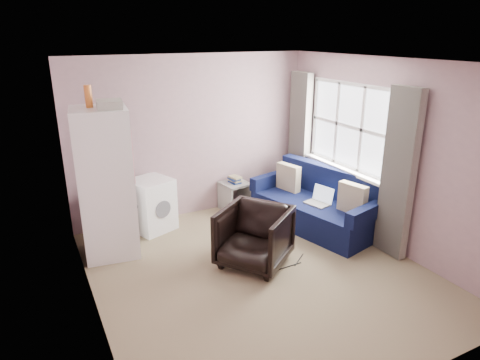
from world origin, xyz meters
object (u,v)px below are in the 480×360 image
object	(u,v)px
washing_machine	(151,204)
side_table	(235,194)
fridge	(106,183)
sofa	(317,206)
armchair	(254,234)

from	to	relation	value
washing_machine	side_table	bearing A→B (deg)	-15.62
fridge	sofa	distance (m)	3.06
washing_machine	armchair	bearing A→B (deg)	-82.34
armchair	sofa	world-z (taller)	sofa
washing_machine	sofa	world-z (taller)	sofa
armchair	fridge	bearing A→B (deg)	-163.20
fridge	sofa	size ratio (longest dim) A/B	1.05
washing_machine	fridge	bearing A→B (deg)	-166.86
fridge	washing_machine	xyz separation A→B (m)	(0.68, 0.45, -0.58)
fridge	washing_machine	distance (m)	1.00
armchair	sofa	xyz separation A→B (m)	(1.40, 0.56, -0.09)
fridge	washing_machine	bearing A→B (deg)	41.27
side_table	sofa	distance (m)	1.41
fridge	sofa	world-z (taller)	fridge
washing_machine	sofa	xyz separation A→B (m)	(2.25, -1.02, -0.09)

